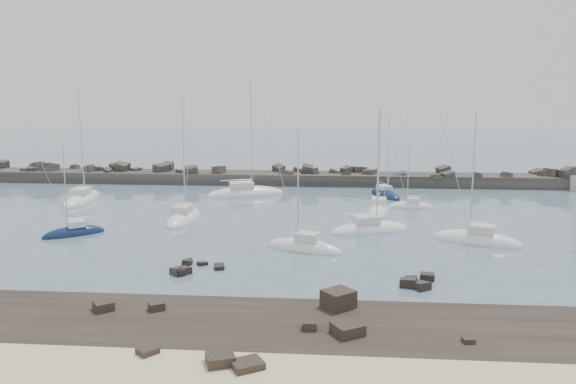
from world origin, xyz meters
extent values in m
plane|color=slate|center=(0.00, 0.00, 0.00)|extent=(400.00, 400.00, 0.00)
cube|color=black|center=(0.00, -22.00, 0.00)|extent=(140.00, 12.00, 0.70)
cube|color=black|center=(2.53, -26.77, 0.62)|extent=(2.02, 1.92, 0.53)
cube|color=black|center=(-8.45, -19.21, 0.65)|extent=(1.71, 1.71, 0.59)
cube|color=black|center=(1.01, -26.41, 0.70)|extent=(1.87, 1.83, 0.71)
cube|color=black|center=(7.39, -17.42, 0.95)|extent=(2.59, 2.57, 1.21)
cube|color=black|center=(7.91, -21.76, 0.68)|extent=(2.26, 2.22, 0.67)
cube|color=black|center=(5.59, -21.17, 0.60)|extent=(0.91, 0.92, 0.51)
cube|color=black|center=(-4.88, -18.90, 0.61)|extent=(1.31, 1.26, 0.52)
cube|color=black|center=(14.97, -22.36, 0.49)|extent=(0.75, 0.69, 0.28)
cube|color=black|center=(-3.26, -25.57, 0.60)|extent=(1.40, 1.41, 0.49)
cube|color=black|center=(-5.52, -10.60, 0.27)|extent=(0.99, 1.06, 0.77)
cube|color=black|center=(-2.71, -8.58, 0.13)|extent=(1.11, 1.22, 0.60)
cube|color=black|center=(-5.72, -7.39, 0.05)|extent=(0.93, 1.01, 0.87)
cube|color=black|center=(-5.73, -7.66, 0.12)|extent=(0.86, 0.89, 0.70)
cube|color=black|center=(-4.39, -7.61, 0.01)|extent=(1.06, 1.08, 0.63)
cube|color=black|center=(-5.62, -10.15, -0.03)|extent=(2.01, 2.10, 1.38)
cube|color=black|center=(14.58, -9.98, 0.16)|extent=(1.28, 1.15, 0.73)
cube|color=black|center=(12.83, -11.88, 0.05)|extent=(1.43, 1.33, 1.32)
cube|color=black|center=(13.20, -11.37, 0.04)|extent=(0.81, 0.85, 0.68)
cube|color=black|center=(13.19, -11.10, 0.24)|extent=(1.09, 0.94, 0.72)
cube|color=black|center=(13.74, -12.30, 0.10)|extent=(1.66, 1.73, 1.09)
cube|color=#2D2A28|center=(-7.50, 38.00, 0.20)|extent=(115.00, 6.00, 3.20)
cube|color=#2D2A28|center=(-2.35, 40.09, 2.02)|extent=(2.36, 2.64, 2.29)
cube|color=#2D2A28|center=(-0.67, 36.62, 1.79)|extent=(2.70, 2.58, 2.01)
cube|color=#2D2A28|center=(25.17, 37.55, 1.66)|extent=(1.48, 1.50, 1.02)
cube|color=#2D2A28|center=(-45.44, 36.66, 1.78)|extent=(1.63, 1.58, 1.04)
cube|color=#2D2A28|center=(9.11, 39.19, 2.10)|extent=(2.30, 2.22, 1.43)
cube|color=#2D2A28|center=(41.78, 37.91, 2.13)|extent=(2.94, 2.94, 1.88)
cube|color=#2D2A28|center=(-51.24, 39.98, 2.40)|extent=(1.78, 1.98, 1.85)
cube|color=#2D2A28|center=(2.58, 37.98, 2.24)|extent=(2.19, 2.03, 2.45)
cube|color=#2D2A28|center=(-30.90, 39.75, 2.20)|extent=(2.06, 2.14, 1.53)
cube|color=#2D2A28|center=(29.62, 36.01, 1.86)|extent=(1.78, 1.53, 1.64)
cube|color=#2D2A28|center=(-16.41, 36.27, 2.02)|extent=(2.54, 2.68, 2.36)
cube|color=#2D2A28|center=(-26.77, 39.02, 1.66)|extent=(2.08, 2.09, 1.19)
cube|color=#2D2A28|center=(34.29, 36.40, 1.73)|extent=(1.74, 1.96, 1.96)
cube|color=#2D2A28|center=(-11.94, 36.70, 2.19)|extent=(2.42, 2.41, 1.93)
cube|color=#2D2A28|center=(0.78, 40.56, 1.71)|extent=(1.80, 1.43, 1.60)
cube|color=#2D2A28|center=(24.97, 38.89, 2.30)|extent=(2.59, 2.70, 1.88)
cube|color=#2D2A28|center=(-29.03, 38.14, 2.13)|extent=(2.75, 2.57, 2.58)
cube|color=#2D2A28|center=(-35.56, 40.15, 1.85)|extent=(1.81, 1.67, 1.51)
cube|color=#2D2A28|center=(-18.73, 36.77, 1.85)|extent=(1.60, 1.46, 1.20)
cube|color=#2D2A28|center=(40.34, 40.60, 1.75)|extent=(2.34, 2.08, 1.78)
cube|color=#2D2A28|center=(-22.12, 37.83, 2.18)|extent=(2.95, 3.00, 1.90)
cube|color=#2D2A28|center=(3.80, 37.40, 2.19)|extent=(1.74, 1.79, 1.49)
cube|color=#2D2A28|center=(12.90, 37.76, 1.86)|extent=(2.64, 2.57, 1.50)
cube|color=#2D2A28|center=(23.13, 35.47, 1.82)|extent=(1.87, 1.81, 1.06)
cube|color=#2D2A28|center=(40.75, 38.17, 2.18)|extent=(2.30, 2.24, 1.70)
cube|color=#2D2A28|center=(-2.34, 39.70, 2.06)|extent=(1.47, 1.61, 1.37)
cube|color=#2D2A28|center=(-32.20, 38.46, 1.68)|extent=(2.35, 2.09, 1.78)
cube|color=#2D2A28|center=(11.26, 39.99, 1.96)|extent=(2.66, 2.59, 1.77)
cube|color=#2D2A28|center=(-43.72, 37.88, 2.28)|extent=(2.47, 2.48, 2.13)
cube|color=#2D2A28|center=(-45.64, 39.82, 1.64)|extent=(1.46, 1.46, 1.12)
cube|color=#2D2A28|center=(0.93, 39.66, 1.53)|extent=(2.00, 1.80, 1.68)
cube|color=#2D2A28|center=(9.85, 40.35, 1.93)|extent=(2.39, 2.12, 1.98)
cube|color=#2D2A28|center=(25.19, 36.23, 1.85)|extent=(2.45, 2.32, 1.63)
cube|color=#2D2A28|center=(-34.04, 37.93, 1.99)|extent=(2.07, 2.22, 1.22)
cube|color=#2D2A28|center=(-41.33, 37.49, 2.15)|extent=(2.60, 3.10, 2.35)
cube|color=#2D2A28|center=(-34.27, 37.15, 2.09)|extent=(2.13, 2.19, 1.70)
cube|color=#2D2A28|center=(8.96, 36.43, 1.66)|extent=(1.60, 1.49, 1.31)
cube|color=#2D2A28|center=(-44.33, 37.44, 1.83)|extent=(2.34, 2.83, 2.13)
cube|color=#2D2A28|center=(-38.35, 40.42, 1.82)|extent=(1.62, 1.77, 1.69)
cube|color=#2D2A28|center=(-31.70, 39.19, 1.84)|extent=(1.52, 1.48, 0.99)
cube|color=#2D2A28|center=(7.09, 39.03, 1.62)|extent=(2.26, 2.00, 1.75)
cube|color=#2D2A28|center=(-30.92, 36.51, 1.75)|extent=(1.43, 1.63, 1.84)
cube|color=#2D2A28|center=(17.87, 37.12, 1.80)|extent=(1.75, 1.41, 1.36)
cube|color=#2D2A28|center=(-21.45, 39.77, 2.37)|extent=(1.74, 2.20, 1.81)
cube|color=#2D2A28|center=(43.62, 36.34, 2.30)|extent=(3.06, 2.64, 2.55)
ellipsoid|color=white|center=(-27.94, 20.23, 0.05)|extent=(4.04, 11.13, 2.60)
cube|color=silver|center=(-27.91, 19.69, 1.54)|extent=(2.39, 3.19, 0.78)
cylinder|color=silver|center=(-27.99, 21.11, 8.54)|extent=(0.13, 0.13, 14.77)
cylinder|color=silver|center=(-27.86, 18.92, 2.26)|extent=(0.37, 4.38, 0.11)
ellipsoid|color=#0F1D40|center=(-20.44, 1.68, 0.05)|extent=(6.30, 5.69, 1.85)
cube|color=silver|center=(-20.19, 1.89, 1.16)|extent=(2.24, 2.17, 0.65)
cylinder|color=silver|center=(-20.84, 1.35, 5.22)|extent=(0.11, 0.11, 8.77)
cylinder|color=silver|center=(-19.84, 2.17, 1.76)|extent=(2.07, 1.72, 0.09)
ellipsoid|color=white|center=(-10.70, 9.63, 0.05)|extent=(3.41, 9.84, 2.46)
cube|color=silver|center=(-10.72, 9.15, 1.48)|extent=(2.07, 2.80, 0.78)
cylinder|color=silver|center=(-10.67, 10.41, 7.66)|extent=(0.13, 0.13, 13.13)
cylinder|color=silver|center=(-10.75, 8.47, 2.20)|extent=(0.27, 3.89, 0.11)
ellipsoid|color=white|center=(-5.92, 26.53, 0.05)|extent=(12.21, 7.78, 2.71)
cube|color=silver|center=(-6.46, 26.31, 1.60)|extent=(3.93, 3.42, 0.79)
cylinder|color=silver|center=(-5.05, 26.88, 9.11)|extent=(0.14, 0.14, 15.81)
cylinder|color=silver|center=(-7.22, 26.00, 2.33)|extent=(4.38, 1.87, 0.11)
ellipsoid|color=white|center=(4.20, -2.12, 0.05)|extent=(8.06, 4.97, 2.18)
cube|color=silver|center=(4.56, -2.26, 1.35)|extent=(2.57, 2.22, 0.76)
cylinder|color=silver|center=(3.62, -1.91, 6.18)|extent=(0.13, 0.13, 10.41)
cylinder|color=silver|center=(5.06, -2.45, 2.05)|extent=(2.92, 1.20, 0.11)
ellipsoid|color=white|center=(12.63, 15.69, 0.05)|extent=(4.10, 9.01, 2.31)
cube|color=silver|center=(12.70, 16.12, 1.42)|extent=(2.13, 2.69, 0.77)
cylinder|color=silver|center=(12.51, 15.00, 6.90)|extent=(0.13, 0.13, 11.73)
cylinder|color=silver|center=(12.80, 16.72, 2.13)|extent=(0.69, 3.44, 0.11)
ellipsoid|color=white|center=(10.98, 5.57, 0.05)|extent=(9.62, 6.06, 2.34)
cube|color=silver|center=(10.55, 5.40, 1.42)|extent=(3.08, 2.68, 0.75)
cylinder|color=silver|center=(11.66, 5.84, 7.26)|extent=(0.13, 0.13, 12.44)
cylinder|color=silver|center=(9.95, 5.16, 2.11)|extent=(3.46, 1.46, 0.11)
ellipsoid|color=#0F1D40|center=(14.56, 27.53, 0.05)|extent=(5.16, 8.42, 1.99)
cube|color=silver|center=(14.42, 27.91, 1.21)|extent=(2.31, 2.68, 0.62)
cylinder|color=silver|center=(14.79, 26.93, 6.33)|extent=(0.11, 0.11, 10.87)
cylinder|color=silver|center=(14.23, 28.44, 1.78)|extent=(1.21, 3.05, 0.09)
ellipsoid|color=white|center=(21.39, 1.96, 0.05)|extent=(9.25, 6.16, 2.40)
cube|color=silver|center=(21.80, 1.78, 1.47)|extent=(3.01, 2.66, 0.80)
cylinder|color=silver|center=(20.74, 2.25, 7.07)|extent=(0.14, 0.14, 12.01)
cylinder|color=silver|center=(22.36, 1.53, 2.22)|extent=(3.29, 1.56, 0.11)
ellipsoid|color=white|center=(17.10, 18.97, 0.05)|extent=(5.96, 2.24, 1.71)
cube|color=silver|center=(17.39, 18.95, 1.08)|extent=(1.72, 1.29, 0.61)
cylinder|color=silver|center=(16.63, 19.00, 4.72)|extent=(0.10, 0.10, 7.88)
cylinder|color=silver|center=(17.80, 18.92, 1.64)|extent=(2.34, 0.26, 0.09)
camera|label=1|loc=(6.91, -54.06, 14.77)|focal=35.00mm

